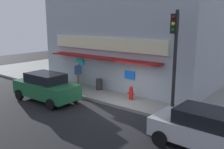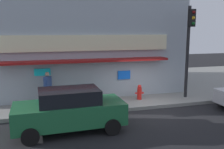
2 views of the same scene
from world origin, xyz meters
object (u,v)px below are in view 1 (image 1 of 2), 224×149
at_px(fire_hydrant, 131,93).
at_px(pedestrian, 78,73).
at_px(trash_can, 99,84).
at_px(parked_car_silver, 206,129).
at_px(parked_car_green, 46,87).
at_px(traffic_light, 175,48).

bearing_deg(fire_hydrant, pedestrian, 175.87).
bearing_deg(trash_can, parked_car_silver, -21.46).
distance_m(fire_hydrant, trash_can, 3.02).
bearing_deg(trash_can, fire_hydrant, -8.59).
distance_m(fire_hydrant, parked_car_green, 5.23).
relative_size(traffic_light, parked_car_silver, 1.25).
distance_m(traffic_light, pedestrian, 8.20).
xyz_separation_m(trash_can, parked_car_green, (-1.26, -3.48, 0.33)).
bearing_deg(traffic_light, pedestrian, 174.94).
bearing_deg(trash_can, parked_car_green, -109.94).
xyz_separation_m(fire_hydrant, trash_can, (-2.99, 0.45, -0.03)).
xyz_separation_m(fire_hydrant, pedestrian, (-5.00, 0.36, 0.54)).
bearing_deg(traffic_light, parked_car_silver, -43.96).
relative_size(fire_hydrant, parked_car_green, 0.19).
bearing_deg(trash_can, traffic_light, -7.67).
xyz_separation_m(fire_hydrant, parked_car_silver, (5.44, -2.86, 0.23)).
xyz_separation_m(traffic_light, parked_car_silver, (2.62, -2.53, -2.69)).
bearing_deg(parked_car_silver, parked_car_green, -178.98).
relative_size(trash_can, pedestrian, 0.43).
relative_size(fire_hydrant, pedestrian, 0.48).
bearing_deg(fire_hydrant, parked_car_silver, -27.74).
height_order(trash_can, pedestrian, pedestrian).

